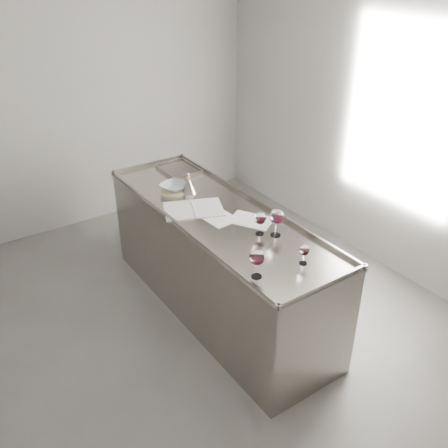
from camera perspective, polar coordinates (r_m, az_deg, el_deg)
room_shell at (r=3.29m, az=-5.16°, el=4.00°), size 4.54×5.04×2.84m
counter at (r=4.19m, az=-0.71°, el=-4.39°), size 0.77×2.42×0.97m
wine_glass_left at (r=3.14m, az=3.81°, el=-3.89°), size 0.10×0.10×0.20m
wine_glass_middle at (r=3.62m, az=4.16°, el=0.60°), size 0.09×0.09×0.18m
wine_glass_right at (r=3.60m, az=6.02°, el=0.78°), size 0.11×0.11×0.21m
wine_glass_small at (r=3.33m, az=9.16°, el=-3.04°), size 0.07×0.07×0.14m
notebook at (r=4.00m, az=-3.50°, el=1.70°), size 0.55×0.48×0.02m
loose_paper_top at (r=3.85m, az=3.12°, el=0.45°), size 0.36×0.39×0.00m
loose_paper_under at (r=3.89m, az=-0.79°, el=0.85°), size 0.25×0.34×0.00m
trivet at (r=4.32m, az=-5.76°, el=3.81°), size 0.28×0.28×0.02m
ceramic_bowl at (r=4.31m, az=-5.78°, el=4.25°), size 0.28×0.28×0.05m
wine_funnel at (r=4.27m, az=-4.07°, el=4.30°), size 0.13×0.13×0.19m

